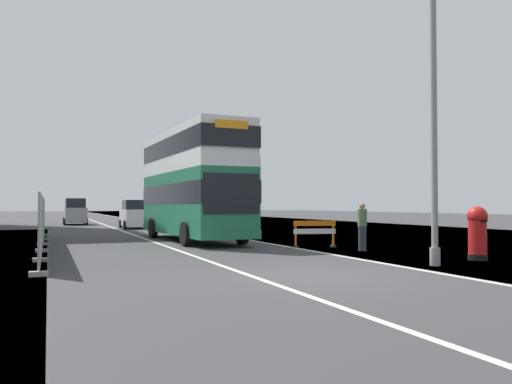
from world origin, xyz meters
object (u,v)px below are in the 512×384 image
double_decker_bus (193,183)px  roadworks_barrier (314,231)px  red_pillar_postbox (477,231)px  lamppost_foreground (434,100)px  car_oncoming_near (136,215)px  car_receding_mid (75,212)px  pedestrian_at_kerb (362,227)px

double_decker_bus → roadworks_barrier: (3.56, -5.46, -2.09)m
double_decker_bus → red_pillar_postbox: bearing=-63.2°
lamppost_foreground → car_oncoming_near: 27.28m
car_receding_mid → pedestrian_at_kerb: car_receding_mid is taller
red_pillar_postbox → car_oncoming_near: car_oncoming_near is taller
lamppost_foreground → red_pillar_postbox: bearing=17.7°
red_pillar_postbox → roadworks_barrier: red_pillar_postbox is taller
lamppost_foreground → car_receding_mid: lamppost_foreground is taller
lamppost_foreground → roadworks_barrier: lamppost_foreground is taller
roadworks_barrier → car_oncoming_near: car_oncoming_near is taller
double_decker_bus → pedestrian_at_kerb: 8.97m
pedestrian_at_kerb → lamppost_foreground: bearing=-99.1°
lamppost_foreground → pedestrian_at_kerb: 6.10m
roadworks_barrier → pedestrian_at_kerb: pedestrian_at_kerb is taller
lamppost_foreground → car_oncoming_near: (-4.09, 26.73, -3.64)m
roadworks_barrier → pedestrian_at_kerb: (0.85, -2.12, 0.24)m
lamppost_foreground → car_receding_mid: (-7.81, 35.88, -3.56)m
double_decker_bus → roadworks_barrier: size_ratio=5.94×
red_pillar_postbox → roadworks_barrier: 6.61m
lamppost_foreground → car_oncoming_near: lamppost_foreground is taller
double_decker_bus → car_oncoming_near: size_ratio=2.61×
double_decker_bus → car_oncoming_near: bearing=91.8°
red_pillar_postbox → pedestrian_at_kerb: bearing=110.0°
roadworks_barrier → car_receding_mid: (-7.72, 28.98, 0.40)m
double_decker_bus → lamppost_foreground: 13.02m
lamppost_foreground → pedestrian_at_kerb: (0.76, 4.77, -3.72)m
double_decker_bus → car_oncoming_near: (-0.44, 14.37, -1.77)m
red_pillar_postbox → car_receding_mid: 36.57m
car_receding_mid → roadworks_barrier: bearing=-75.1°
car_oncoming_near → double_decker_bus: bearing=-88.2°
double_decker_bus → pedestrian_at_kerb: double_decker_bus is taller
double_decker_bus → lamppost_foreground: (3.65, -12.36, 1.87)m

